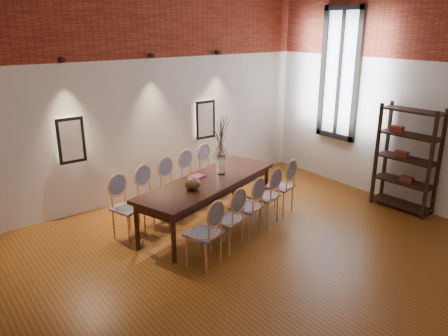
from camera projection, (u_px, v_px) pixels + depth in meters
floor at (277, 280)px, 5.50m from camera, size 7.00×7.00×0.02m
wall_back at (139, 88)px, 7.55m from camera, size 7.00×0.10×4.00m
wall_right at (445, 94)px, 6.90m from camera, size 0.10×7.00×4.00m
brick_band_back at (136, 12)px, 7.10m from camera, size 7.00×0.02×1.50m
niche_left at (71, 140)px, 6.95m from camera, size 0.36×0.06×0.66m
niche_right at (205, 120)px, 8.44m from camera, size 0.36×0.06×0.66m
spot_fixture_left at (62, 60)px, 6.53m from camera, size 0.08×0.10×0.08m
spot_fixture_mid at (151, 56)px, 7.39m from camera, size 0.08×0.10×0.08m
spot_fixture_right at (218, 52)px, 8.20m from camera, size 0.08×0.10×0.08m
window_glass at (340, 74)px, 8.32m from camera, size 0.02×0.78×2.38m
window_frame at (340, 74)px, 8.30m from camera, size 0.08×0.90×2.50m
window_mullion at (340, 74)px, 8.30m from camera, size 0.06×0.06×2.40m
dining_table at (209, 202)px, 6.92m from camera, size 2.76×1.61×0.75m
chair_near_a at (203, 233)px, 5.69m from camera, size 0.55×0.55×0.94m
chair_near_b at (226, 219)px, 6.10m from camera, size 0.55×0.55×0.94m
chair_near_c at (246, 207)px, 6.51m from camera, size 0.55×0.55×0.94m
chair_near_d at (264, 196)px, 6.92m from camera, size 0.55×0.55×0.94m
chair_near_e at (280, 186)px, 7.33m from camera, size 0.55×0.55×0.94m
chair_far_a at (128, 208)px, 6.45m from camera, size 0.55×0.55×0.94m
chair_far_b at (153, 197)px, 6.86m from camera, size 0.55×0.55×0.94m
chair_far_c at (175, 187)px, 7.27m from camera, size 0.55×0.55×0.94m
chair_far_d at (195, 179)px, 7.68m from camera, size 0.55×0.55×0.94m
chair_far_e at (212, 171)px, 8.09m from camera, size 0.55×0.55×0.94m
vase at (221, 165)px, 7.02m from camera, size 0.14×0.14×0.30m
dried_branches at (221, 138)px, 6.88m from camera, size 0.50×0.50×0.70m
bowl at (193, 183)px, 6.39m from camera, size 0.24×0.24×0.18m
book at (196, 177)px, 6.89m from camera, size 0.30×0.25×0.03m
shelving_rack at (407, 159)px, 7.35m from camera, size 0.43×1.02×1.80m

